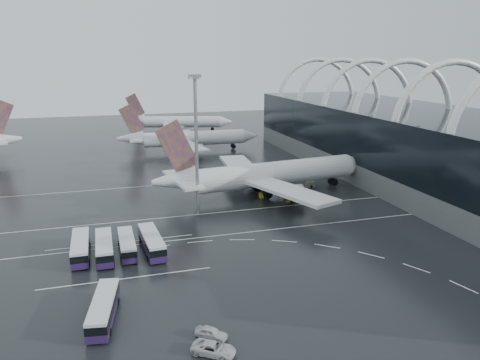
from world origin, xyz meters
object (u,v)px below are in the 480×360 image
object	(u,v)px
airliner_gate_c	(176,122)
bus_row_near_a	(80,247)
airliner_gate_b	(187,139)
van_curve_b	(211,333)
gse_cart_belly_d	(310,185)
gse_cart_belly_c	(264,195)
gse_cart_belly_e	(267,180)
bus_row_near_c	(127,244)
airliner_main	(265,175)
bus_row_near_d	(152,242)
bus_row_near_b	(104,247)
floodlight_mast	(196,129)
gse_cart_belly_a	(290,199)
bus_row_far_a	(103,308)
gse_cart_belly_b	(282,188)
van_curve_a	(214,349)

from	to	relation	value
airliner_gate_c	bus_row_near_a	bearing A→B (deg)	-90.88
airliner_gate_b	van_curve_b	size ratio (longest dim) A/B	12.40
bus_row_near_a	gse_cart_belly_d	bearing A→B (deg)	-62.87
van_curve_b	gse_cart_belly_c	bearing A→B (deg)	14.88
gse_cart_belly_e	bus_row_near_c	bearing A→B (deg)	-136.65
airliner_main	bus_row_near_c	bearing A→B (deg)	-150.53
bus_row_near_d	van_curve_b	world-z (taller)	bus_row_near_d
bus_row_near_b	floodlight_mast	size ratio (longest dim) A/B	0.41
bus_row_near_d	airliner_gate_b	bearing A→B (deg)	-18.18
floodlight_mast	gse_cart_belly_d	xyz separation A→B (m)	(34.65, 13.39, -19.12)
airliner_gate_c	gse_cart_belly_a	size ratio (longest dim) A/B	21.09
bus_row_far_a	floodlight_mast	xyz separation A→B (m)	(21.64, 40.38, 18.10)
gse_cart_belly_c	gse_cart_belly_d	world-z (taller)	gse_cart_belly_d
bus_row_near_b	bus_row_near_d	xyz separation A→B (m)	(8.51, -0.20, 0.07)
gse_cart_belly_b	gse_cart_belly_d	bearing A→B (deg)	2.18
bus_row_near_b	gse_cart_belly_b	size ratio (longest dim) A/B	6.74
bus_row_near_d	gse_cart_belly_b	xyz separation A→B (m)	(38.74, 31.64, -1.30)
bus_row_near_b	gse_cart_belly_a	world-z (taller)	bus_row_near_b
bus_row_near_b	van_curve_a	xyz separation A→B (m)	(12.18, -33.95, -0.99)
gse_cart_belly_a	gse_cart_belly_d	distance (m)	14.98
airliner_gate_b	gse_cart_belly_c	world-z (taller)	airliner_gate_b
gse_cart_belly_a	gse_cart_belly_b	xyz separation A→B (m)	(1.95, 10.38, -0.13)
airliner_main	bus_row_near_b	xyz separation A→B (m)	(-41.20, -28.35, -3.53)
gse_cart_belly_c	gse_cart_belly_d	xyz separation A→B (m)	(15.76, 5.65, 0.06)
van_curve_a	van_curve_b	world-z (taller)	van_curve_a
airliner_main	bus_row_near_a	bearing A→B (deg)	-156.40
bus_row_near_b	gse_cart_belly_c	bearing A→B (deg)	-56.93
floodlight_mast	gse_cart_belly_b	distance (m)	35.00
bus_row_near_a	gse_cart_belly_b	bearing A→B (deg)	-59.41
bus_row_near_c	gse_cart_belly_c	size ratio (longest dim) A/B	5.37
bus_row_far_a	gse_cart_belly_d	size ratio (longest dim) A/B	5.18
bus_row_near_c	bus_row_far_a	world-z (taller)	bus_row_far_a
bus_row_far_a	van_curve_b	bearing A→B (deg)	-113.27
van_curve_b	airliner_main	bearing A→B (deg)	14.79
bus_row_near_a	van_curve_a	world-z (taller)	bus_row_near_a
bus_row_far_a	van_curve_b	world-z (taller)	bus_row_far_a
gse_cart_belly_b	bus_row_far_a	bearing A→B (deg)	-131.79
airliner_main	gse_cart_belly_d	bearing A→B (deg)	5.72
gse_cart_belly_e	bus_row_near_d	bearing A→B (deg)	-132.95
floodlight_mast	gse_cart_belly_e	size ratio (longest dim) A/B	14.88
airliner_gate_c	gse_cart_belly_d	world-z (taller)	airliner_gate_c
bus_row_near_a	gse_cart_belly_b	xyz separation A→B (m)	(51.39, 30.36, -1.26)
bus_row_near_b	floodlight_mast	xyz separation A→B (m)	(21.13, 18.37, 18.04)
gse_cart_belly_c	van_curve_a	bearing A→B (deg)	-114.86
van_curve_b	gse_cart_belly_a	distance (m)	61.04
bus_row_near_c	gse_cart_belly_a	distance (m)	46.14
bus_row_near_b	gse_cart_belly_e	world-z (taller)	bus_row_near_b
bus_row_near_d	gse_cart_belly_e	xyz separation A→B (m)	(37.36, 40.13, -1.24)
floodlight_mast	gse_cart_belly_e	bearing A→B (deg)	41.06
van_curve_b	gse_cart_belly_d	distance (m)	75.75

